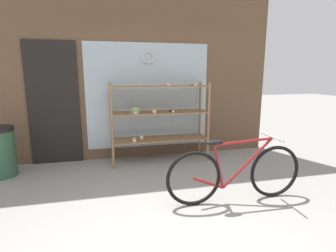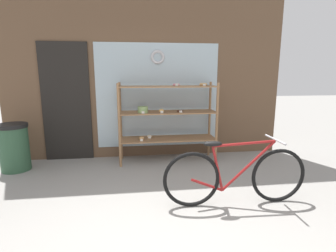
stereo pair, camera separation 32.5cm
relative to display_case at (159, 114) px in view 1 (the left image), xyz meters
name	(u,v)px [view 1 (the left image)]	position (x,y,z in m)	size (l,w,h in m)	color
ground_plane	(177,250)	(-0.32, -2.45, -0.86)	(30.00, 30.00, 0.00)	gray
storefront_facade	(135,53)	(-0.36, 0.39, 1.05)	(5.12, 0.13, 3.94)	brown
display_case	(159,114)	(0.00, 0.00, 0.00)	(1.71, 0.49, 1.41)	#8E6642
bicycle	(235,173)	(0.62, -1.71, -0.49)	(1.76, 0.46, 0.81)	black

